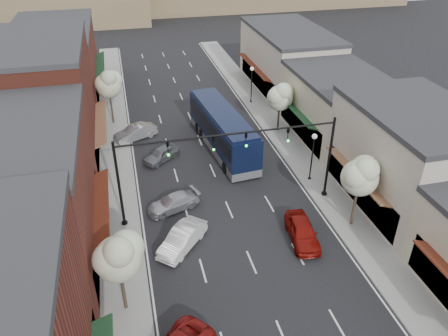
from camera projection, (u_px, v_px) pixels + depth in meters
ground at (261, 284)px, 27.42m from camera, size 160.00×160.00×0.00m
sidewalk_left at (115, 157)px, 41.02m from camera, size 2.80×73.00×0.15m
sidewalk_right at (283, 137)px, 44.44m from camera, size 2.80×73.00×0.15m
curb_left at (130, 155)px, 41.31m from camera, size 0.25×73.00×0.17m
curb_right at (270, 139)px, 44.15m from camera, size 0.25×73.00×0.17m
bldg_left_midnear at (16, 201)px, 27.08m from camera, size 10.14×14.10×9.40m
bldg_left_midfar at (39, 104)px, 38.31m from camera, size 10.14×14.10×10.90m
bldg_left_far at (57, 62)px, 52.23m from camera, size 10.14×18.10×8.40m
bldg_right_midnear at (411, 158)px, 33.16m from camera, size 9.14×12.10×7.90m
bldg_right_midfar at (337, 106)px, 43.49m from camera, size 9.14×12.10×6.40m
bldg_right_far at (288, 59)px, 54.86m from camera, size 9.14×16.10×7.40m
hill_near at (16, 2)px, 84.97m from camera, size 50.00×20.00×8.00m
signal_mast_right at (302, 150)px, 32.80m from camera, size 8.22×0.46×7.00m
signal_mast_left at (152, 168)px, 30.51m from camera, size 8.22×0.46×7.00m
tree_right_near at (361, 175)px, 30.07m from camera, size 2.85×2.65×5.95m
tree_right_far at (281, 96)px, 43.59m from camera, size 2.85×2.65×5.43m
tree_left_near at (118, 256)px, 23.50m from camera, size 2.85×2.65×5.69m
tree_left_far at (109, 83)px, 44.87m from camera, size 2.85×2.65×6.13m
lamp_post_near at (313, 149)px, 36.15m from camera, size 0.44×0.44×4.44m
lamp_post_far at (252, 79)px, 50.67m from camera, size 0.44×0.44×4.44m
coach_bus at (222, 129)px, 41.55m from camera, size 4.05×13.00×3.91m
red_hatchback at (302, 231)px, 30.62m from camera, size 2.32×4.65×1.52m
parked_car_b at (182, 239)px, 30.02m from camera, size 4.08×4.34×1.46m
parked_car_c at (173, 203)px, 33.82m from camera, size 4.51×2.93×1.21m
parked_car_d at (161, 154)px, 40.25m from camera, size 3.92×3.56×1.29m
parked_car_e at (136, 132)px, 43.92m from camera, size 4.57×3.14×1.43m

